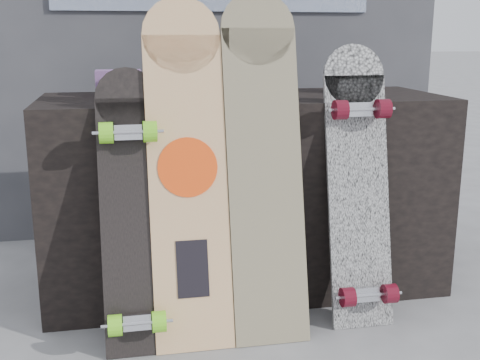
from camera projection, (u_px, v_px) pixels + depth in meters
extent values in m
plane|color=slate|center=(273.00, 339.00, 2.11)|extent=(60.00, 60.00, 0.00)
cube|color=black|center=(244.00, 193.00, 2.49)|extent=(1.60, 0.60, 0.80)
cube|color=#37383D|center=(212.00, 22.00, 3.14)|extent=(2.40, 0.20, 2.20)
cube|color=#603874|center=(119.00, 83.00, 2.43)|extent=(0.18, 0.12, 0.10)
cube|color=#603874|center=(354.00, 78.00, 2.55)|extent=(0.14, 0.14, 0.12)
cube|color=#D1B78C|center=(254.00, 84.00, 2.58)|extent=(0.22, 0.10, 0.06)
cube|color=beige|center=(189.00, 193.00, 2.04)|extent=(0.27, 0.29, 1.04)
cylinder|color=beige|center=(181.00, 35.00, 2.04)|extent=(0.27, 0.08, 0.26)
cylinder|color=#FF4810|center=(188.00, 167.00, 2.03)|extent=(0.20, 0.05, 0.20)
cube|color=black|center=(193.00, 269.00, 2.03)|extent=(0.11, 0.05, 0.19)
cube|color=#CEBD8D|center=(265.00, 186.00, 2.08)|extent=(0.26, 0.29, 1.07)
cylinder|color=#CEBD8D|center=(258.00, 28.00, 2.09)|extent=(0.26, 0.08, 0.26)
cube|color=silver|center=(359.00, 202.00, 2.19)|extent=(0.23, 0.22, 0.90)
cylinder|color=silver|center=(354.00, 76.00, 2.18)|extent=(0.23, 0.06, 0.23)
cube|color=silver|center=(367.00, 294.00, 2.15)|extent=(0.09, 0.04, 0.06)
cylinder|color=#520B19|center=(347.00, 297.00, 2.12)|extent=(0.05, 0.07, 0.07)
cylinder|color=#520B19|center=(390.00, 293.00, 2.15)|extent=(0.05, 0.07, 0.07)
cube|color=silver|center=(360.00, 110.00, 2.14)|extent=(0.09, 0.04, 0.06)
cylinder|color=#520B19|center=(340.00, 110.00, 2.10)|extent=(0.05, 0.07, 0.07)
cylinder|color=#520B19|center=(383.00, 109.00, 2.13)|extent=(0.05, 0.07, 0.07)
cube|color=black|center=(133.00, 227.00, 2.01)|extent=(0.21, 0.24, 0.84)
cylinder|color=black|center=(126.00, 98.00, 2.02)|extent=(0.21, 0.07, 0.21)
cube|color=silver|center=(137.00, 322.00, 1.96)|extent=(0.09, 0.04, 0.06)
cylinder|color=#76E420|center=(115.00, 326.00, 1.93)|extent=(0.04, 0.07, 0.07)
cylinder|color=#76E420|center=(159.00, 322.00, 1.95)|extent=(0.05, 0.07, 0.07)
cube|color=silver|center=(128.00, 133.00, 1.97)|extent=(0.09, 0.04, 0.06)
cylinder|color=#76E420|center=(106.00, 133.00, 1.94)|extent=(0.04, 0.07, 0.07)
cylinder|color=#76E420|center=(150.00, 132.00, 1.97)|extent=(0.05, 0.07, 0.07)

